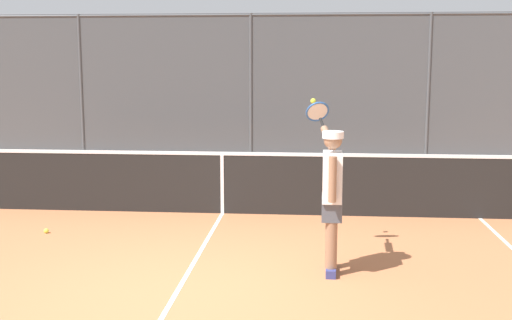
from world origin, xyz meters
name	(u,v)px	position (x,y,z in m)	size (l,w,h in m)	color
ground_plane	(173,298)	(0.00, 0.00, 0.00)	(60.00, 60.00, 0.00)	#B76B42
fence_backdrop	(253,101)	(0.00, -9.03, 1.41)	(18.66, 1.37, 3.38)	#474C51
tennis_net	(222,182)	(0.00, -3.61, 0.49)	(10.07, 0.09, 1.07)	#2D2D2D
tennis_player	(332,191)	(-1.58, -0.97, 0.92)	(0.45, 1.36, 1.88)	navy
tennis_ball_near_net	(46,231)	(2.25, -2.26, 0.03)	(0.07, 0.07, 0.07)	#D6E042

